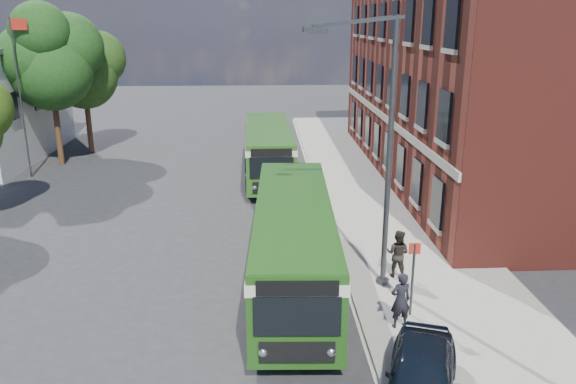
{
  "coord_description": "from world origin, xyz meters",
  "views": [
    {
      "loc": [
        1.13,
        -19.42,
        8.86
      ],
      "look_at": [
        2.12,
        2.15,
        2.2
      ],
      "focal_mm": 35.0,
      "sensor_mm": 36.0,
      "label": 1
    }
  ],
  "objects_px": {
    "street_lamp": "(378,152)",
    "bus_front": "(293,237)",
    "bus_rear": "(268,147)",
    "parked_car": "(422,375)"
  },
  "relations": [
    {
      "from": "street_lamp",
      "to": "bus_front",
      "type": "xyz_separation_m",
      "value": [
        -2.71,
        0.22,
        -2.96
      ]
    },
    {
      "from": "bus_rear",
      "to": "parked_car",
      "type": "xyz_separation_m",
      "value": [
        3.35,
        -20.4,
        -1.0
      ]
    },
    {
      "from": "bus_rear",
      "to": "parked_car",
      "type": "bearing_deg",
      "value": -80.68
    },
    {
      "from": "street_lamp",
      "to": "bus_rear",
      "type": "xyz_separation_m",
      "value": [
        -3.39,
        14.17,
        -2.96
      ]
    },
    {
      "from": "bus_rear",
      "to": "street_lamp",
      "type": "bearing_deg",
      "value": -76.56
    },
    {
      "from": "bus_rear",
      "to": "bus_front",
      "type": "bearing_deg",
      "value": -87.23
    },
    {
      "from": "bus_rear",
      "to": "parked_car",
      "type": "relative_size",
      "value": 2.63
    },
    {
      "from": "bus_front",
      "to": "bus_rear",
      "type": "distance_m",
      "value": 13.97
    },
    {
      "from": "bus_front",
      "to": "bus_rear",
      "type": "relative_size",
      "value": 1.07
    },
    {
      "from": "parked_car",
      "to": "bus_front",
      "type": "bearing_deg",
      "value": 131.6
    }
  ]
}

